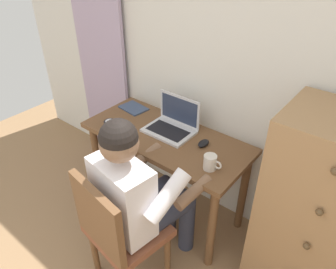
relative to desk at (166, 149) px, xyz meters
The scene contains 11 objects.
wall_back 0.86m from the desk, 36.74° to the left, with size 4.80×0.05×2.50m, color silver.
curtain_panel 1.10m from the desk, 163.93° to the left, with size 0.57×0.03×2.25m, color #B29EBC.
desk is the anchor object (origin of this frame).
dresser 1.08m from the desk, ahead, with size 0.63×0.50×1.22m.
chair 0.70m from the desk, 74.54° to the right, with size 0.47×0.46×0.88m.
person_seated 0.53m from the desk, 66.81° to the right, with size 0.58×0.62×1.20m.
laptop 0.19m from the desk, 95.30° to the left, with size 0.34×0.25×0.24m.
computer_mouse 0.31m from the desk, 13.24° to the left, with size 0.06×0.10×0.03m, color black.
desk_clock 0.46m from the desk, 160.46° to the right, with size 0.09×0.09×0.03m.
notebook_pad 0.48m from the desk, 162.91° to the left, with size 0.21×0.15×0.01m, color #3D4C6B.
coffee_mug 0.48m from the desk, 14.68° to the right, with size 0.12×0.08×0.09m.
Camera 1 is at (0.72, 0.42, 1.97)m, focal length 34.08 mm.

